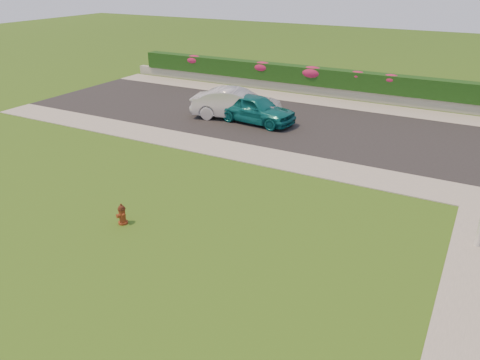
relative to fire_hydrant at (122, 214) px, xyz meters
The scene contains 14 objects.
ground 3.71m from the fire_hydrant, 26.15° to the right, with size 120.00×120.00×0.00m, color black.
street_far 12.49m from the fire_hydrant, 97.74° to the left, with size 26.00×8.00×0.04m, color black.
sidewalk_far 7.85m from the fire_hydrant, 110.00° to the left, with size 24.00×2.00×0.04m, color gray.
sidewalk_beyond 17.53m from the fire_hydrant, 82.40° to the left, with size 34.00×2.00×0.04m, color gray.
retaining_wall 19.01m from the fire_hydrant, 83.00° to the left, with size 34.00×0.40×0.60m, color gray.
hedge 19.13m from the fire_hydrant, 83.03° to the left, with size 32.00×0.90×1.10m, color black.
fire_hydrant is the anchor object (origin of this frame).
sedan_teal 11.59m from the fire_hydrant, 95.47° to the left, with size 1.74×4.34×1.48m, color #0D6065.
sedan_silver 11.99m from the fire_hydrant, 101.29° to the left, with size 1.66×4.77×1.57m, color #B7B9C0.
flower_clump_a 21.27m from the fire_hydrant, 117.32° to the left, with size 1.34×0.86×0.67m, color #AA1D4D.
flower_clump_b 19.38m from the fire_hydrant, 102.75° to the left, with size 1.40×0.90×0.70m, color #AA1D4D.
flower_clump_c 18.92m from the fire_hydrant, 92.24° to the left, with size 1.55×1.00×0.78m, color #AA1D4D.
flower_clump_d 19.03m from the fire_hydrant, 83.46° to the left, with size 1.12×0.72×0.56m, color #AA1D4D.
flower_clump_e 19.36m from the fire_hydrant, 77.57° to the left, with size 1.17×0.75×0.59m, color #AA1D4D.
Camera 1 is at (6.18, -8.03, 7.42)m, focal length 35.00 mm.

